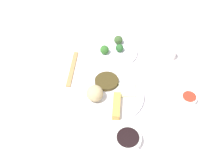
# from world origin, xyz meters

# --- Properties ---
(tabletop) EXTENTS (2.20, 2.20, 0.02)m
(tabletop) POSITION_xyz_m (0.00, 0.00, 0.01)
(tabletop) COLOR white
(tabletop) RESTS_ON ground
(main_plate) EXTENTS (0.27, 0.27, 0.02)m
(main_plate) POSITION_xyz_m (-0.05, 0.00, 0.03)
(main_plate) COLOR white
(main_plate) RESTS_ON tabletop
(rice_scoop) EXTENTS (0.07, 0.07, 0.07)m
(rice_scoop) POSITION_xyz_m (-0.06, 0.07, 0.07)
(rice_scoop) COLOR tan
(rice_scoop) RESTS_ON main_plate
(spring_roll) EXTENTS (0.12, 0.05, 0.03)m
(spring_roll) POSITION_xyz_m (-0.12, -0.01, 0.05)
(spring_roll) COLOR gold
(spring_roll) RESTS_ON main_plate
(crab_rangoon_wonton) EXTENTS (0.08, 0.08, 0.01)m
(crab_rangoon_wonton) POSITION_xyz_m (-0.03, -0.07, 0.04)
(crab_rangoon_wonton) COLOR beige
(crab_rangoon_wonton) RESTS_ON main_plate
(stir_fry_heap) EXTENTS (0.10, 0.10, 0.02)m
(stir_fry_heap) POSITION_xyz_m (0.02, 0.02, 0.04)
(stir_fry_heap) COLOR #413517
(stir_fry_heap) RESTS_ON main_plate
(broccoli_plate) EXTENTS (0.23, 0.23, 0.01)m
(broccoli_plate) POSITION_xyz_m (0.22, -0.04, 0.03)
(broccoli_plate) COLOR white
(broccoli_plate) RESTS_ON tabletop
(broccoli_floret_0) EXTENTS (0.04, 0.04, 0.04)m
(broccoli_floret_0) POSITION_xyz_m (0.22, -0.06, 0.05)
(broccoli_floret_0) COLOR #295D29
(broccoli_floret_0) RESTS_ON broccoli_plate
(broccoli_floret_1) EXTENTS (0.04, 0.04, 0.04)m
(broccoli_floret_1) POSITION_xyz_m (0.21, 0.01, 0.06)
(broccoli_floret_1) COLOR #316826
(broccoli_floret_1) RESTS_ON broccoli_plate
(broccoli_floret_2) EXTENTS (0.04, 0.04, 0.04)m
(broccoli_floret_2) POSITION_xyz_m (0.27, -0.06, 0.06)
(broccoli_floret_2) COLOR #39582A
(broccoli_floret_2) RESTS_ON broccoli_plate
(soy_sauce_bowl) EXTENTS (0.10, 0.10, 0.03)m
(soy_sauce_bowl) POSITION_xyz_m (-0.26, -0.04, 0.04)
(soy_sauce_bowl) COLOR white
(soy_sauce_bowl) RESTS_ON tabletop
(soy_sauce_bowl_liquid) EXTENTS (0.08, 0.08, 0.00)m
(soy_sauce_bowl_liquid) POSITION_xyz_m (-0.26, -0.04, 0.05)
(soy_sauce_bowl_liquid) COLOR black
(soy_sauce_bowl_liquid) RESTS_ON soy_sauce_bowl
(sauce_ramekin_sweet_and_sour) EXTENTS (0.07, 0.07, 0.03)m
(sauce_ramekin_sweet_and_sour) POSITION_xyz_m (-0.10, -0.31, 0.03)
(sauce_ramekin_sweet_and_sour) COLOR white
(sauce_ramekin_sweet_and_sour) RESTS_ON tabletop
(sauce_ramekin_sweet_and_sour_liquid) EXTENTS (0.06, 0.06, 0.00)m
(sauce_ramekin_sweet_and_sour_liquid) POSITION_xyz_m (-0.10, -0.31, 0.05)
(sauce_ramekin_sweet_and_sour_liquid) COLOR red
(sauce_ramekin_sweet_and_sour_liquid) RESTS_ON sauce_ramekin_sweet_and_sour
(teacup) EXTENTS (0.06, 0.06, 0.05)m
(teacup) POSITION_xyz_m (0.16, -0.30, 0.04)
(teacup) COLOR white
(teacup) RESTS_ON tabletop
(chopsticks_pair) EXTENTS (0.22, 0.06, 0.01)m
(chopsticks_pair) POSITION_xyz_m (0.13, 0.17, 0.02)
(chopsticks_pair) COLOR #A9834D
(chopsticks_pair) RESTS_ON tabletop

